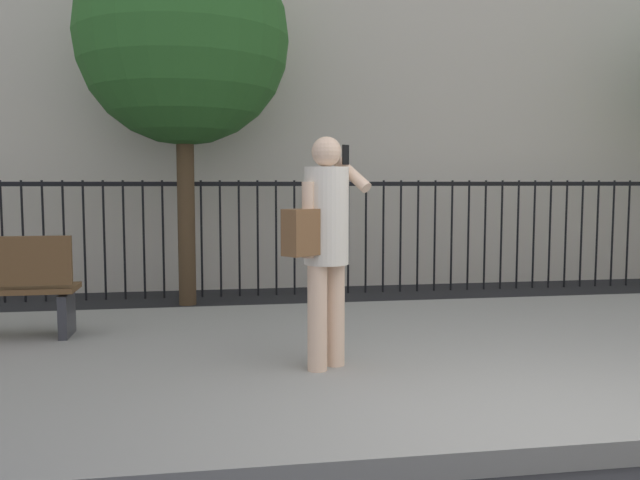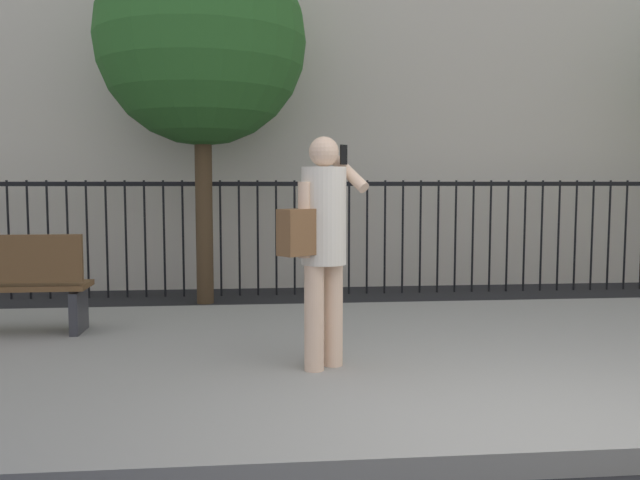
{
  "view_description": "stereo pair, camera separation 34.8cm",
  "coord_description": "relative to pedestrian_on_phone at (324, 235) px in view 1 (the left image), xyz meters",
  "views": [
    {
      "loc": [
        -2.02,
        -3.21,
        1.58
      ],
      "look_at": [
        -1.17,
        2.0,
        1.11
      ],
      "focal_mm": 37.07,
      "sensor_mm": 36.0,
      "label": 1
    },
    {
      "loc": [
        -1.68,
        -3.25,
        1.58
      ],
      "look_at": [
        -1.17,
        2.0,
        1.11
      ],
      "focal_mm": 37.07,
      "sensor_mm": 36.0,
      "label": 2
    }
  ],
  "objects": [
    {
      "name": "ground_plane",
      "position": [
        1.19,
        -1.69,
        -1.18
      ],
      "size": [
        60.0,
        60.0,
        0.0
      ],
      "primitive_type": "plane",
      "color": "black"
    },
    {
      "name": "sidewalk",
      "position": [
        1.19,
        0.51,
        -1.11
      ],
      "size": [
        28.0,
        4.4,
        0.15
      ],
      "primitive_type": "cube",
      "color": "gray",
      "rests_on": "ground"
    },
    {
      "name": "iron_fence",
      "position": [
        1.19,
        4.21,
        -0.16
      ],
      "size": [
        12.03,
        0.04,
        1.6
      ],
      "color": "black",
      "rests_on": "ground"
    },
    {
      "name": "pedestrian_on_phone",
      "position": [
        0.0,
        0.0,
        0.0
      ],
      "size": [
        0.72,
        0.66,
        1.77
      ],
      "color": "beige",
      "rests_on": "sidewalk"
    },
    {
      "name": "street_tree_near",
      "position": [
        -1.16,
        3.68,
        2.17
      ],
      "size": [
        2.65,
        2.65,
        4.69
      ],
      "color": "#4C3823",
      "rests_on": "ground"
    }
  ]
}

